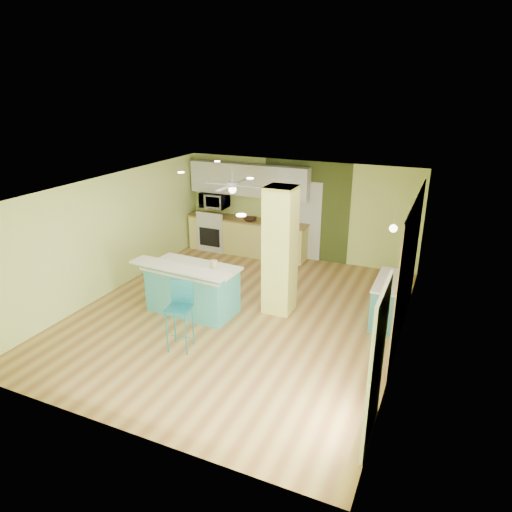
{
  "coord_description": "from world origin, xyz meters",
  "views": [
    {
      "loc": [
        3.52,
        -7.15,
        4.23
      ],
      "look_at": [
        0.19,
        0.4,
        1.11
      ],
      "focal_mm": 32.0,
      "sensor_mm": 36.0,
      "label": 1
    }
  ],
  "objects_px": {
    "peninsula": "(192,288)",
    "side_counter": "(389,300)",
    "canister": "(214,264)",
    "bar_stool": "(180,304)",
    "fruit_bowl": "(250,219)"
  },
  "relations": [
    {
      "from": "bar_stool",
      "to": "canister",
      "type": "relative_size",
      "value": 8.23
    },
    {
      "from": "peninsula",
      "to": "bar_stool",
      "type": "distance_m",
      "value": 1.32
    },
    {
      "from": "canister",
      "to": "side_counter",
      "type": "bearing_deg",
      "value": 17.59
    },
    {
      "from": "bar_stool",
      "to": "fruit_bowl",
      "type": "height_order",
      "value": "bar_stool"
    },
    {
      "from": "fruit_bowl",
      "to": "canister",
      "type": "bearing_deg",
      "value": -77.77
    },
    {
      "from": "bar_stool",
      "to": "fruit_bowl",
      "type": "relative_size",
      "value": 3.5
    },
    {
      "from": "canister",
      "to": "bar_stool",
      "type": "bearing_deg",
      "value": -85.86
    },
    {
      "from": "peninsula",
      "to": "side_counter",
      "type": "bearing_deg",
      "value": 21.63
    },
    {
      "from": "bar_stool",
      "to": "fruit_bowl",
      "type": "bearing_deg",
      "value": 88.67
    },
    {
      "from": "peninsula",
      "to": "side_counter",
      "type": "height_order",
      "value": "peninsula"
    },
    {
      "from": "fruit_bowl",
      "to": "canister",
      "type": "relative_size",
      "value": 2.35
    },
    {
      "from": "peninsula",
      "to": "side_counter",
      "type": "relative_size",
      "value": 1.58
    },
    {
      "from": "bar_stool",
      "to": "peninsula",
      "type": "bearing_deg",
      "value": 102.28
    },
    {
      "from": "fruit_bowl",
      "to": "canister",
      "type": "height_order",
      "value": "canister"
    },
    {
      "from": "peninsula",
      "to": "fruit_bowl",
      "type": "height_order",
      "value": "peninsula"
    }
  ]
}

